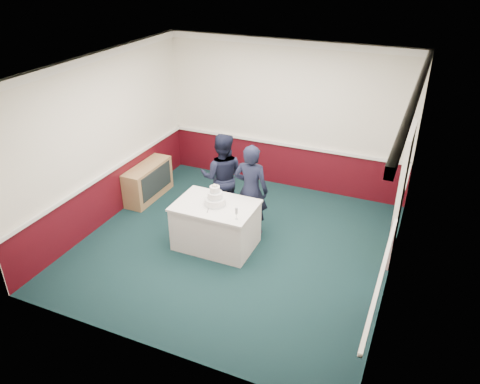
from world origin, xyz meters
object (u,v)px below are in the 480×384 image
at_px(person_man, 222,177).
at_px(cake_knife, 208,210).
at_px(cake_table, 216,225).
at_px(wedding_cake, 215,199).
at_px(champagne_flute, 236,211).
at_px(sideboard, 148,182).
at_px(person_woman, 251,190).

bearing_deg(person_man, cake_knife, 86.41).
distance_m(cake_table, cake_knife, 0.44).
bearing_deg(wedding_cake, cake_knife, -98.53).
distance_m(cake_table, champagne_flute, 0.78).
xyz_separation_m(wedding_cake, champagne_flute, (0.50, -0.28, 0.03)).
bearing_deg(champagne_flute, wedding_cake, 150.75).
relative_size(sideboard, person_woman, 0.72).
relative_size(wedding_cake, person_man, 0.22).
bearing_deg(champagne_flute, sideboard, 152.88).
bearing_deg(cake_knife, cake_table, 63.13).
bearing_deg(sideboard, person_man, -3.12).
distance_m(cake_knife, champagne_flute, 0.55).
height_order(sideboard, champagne_flute, champagne_flute).
distance_m(sideboard, champagne_flute, 2.85).
relative_size(wedding_cake, champagne_flute, 1.78).
relative_size(cake_table, person_man, 0.80).
height_order(cake_table, champagne_flute, champagne_flute).
xyz_separation_m(cake_table, wedding_cake, (0.00, 0.00, 0.50)).
distance_m(champagne_flute, person_woman, 0.91).
bearing_deg(champagne_flute, cake_table, 150.75).
relative_size(wedding_cake, person_woman, 0.22).
distance_m(wedding_cake, person_woman, 0.72).
xyz_separation_m(cake_knife, person_man, (-0.27, 1.10, 0.03)).
xyz_separation_m(cake_table, person_woman, (0.37, 0.62, 0.43)).
relative_size(champagne_flute, person_man, 0.12).
bearing_deg(wedding_cake, sideboard, 153.43).
xyz_separation_m(wedding_cake, person_man, (-0.30, 0.90, -0.08)).
bearing_deg(sideboard, wedding_cake, -26.57).
bearing_deg(cake_table, wedding_cake, 90.00).
bearing_deg(sideboard, champagne_flute, -27.12).
bearing_deg(person_woman, cake_table, 54.50).
bearing_deg(cake_table, cake_knife, -98.53).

